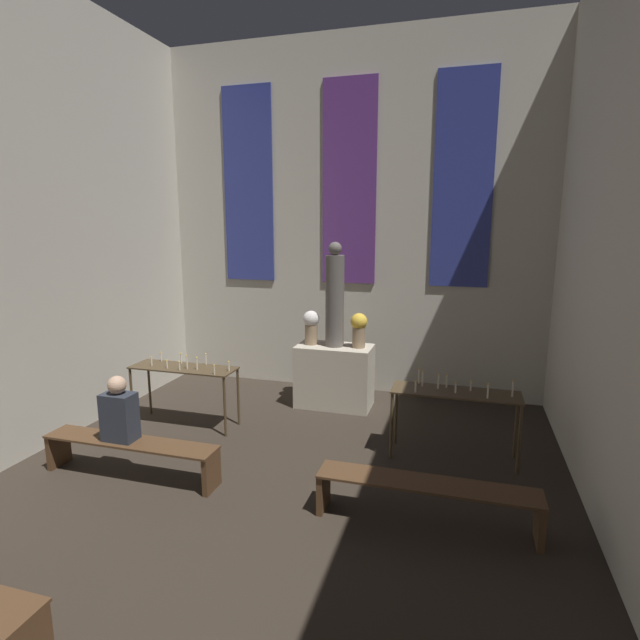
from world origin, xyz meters
The scene contains 10 objects.
wall_back centered at (0.00, 10.39, 2.91)m, with size 6.56×0.16×5.76m.
altar centered at (0.00, 9.43, 0.48)m, with size 1.16×0.62×0.97m.
statue centered at (0.00, 9.43, 1.71)m, with size 0.28×0.28×1.59m.
flower_vase_left centered at (-0.38, 9.43, 1.27)m, with size 0.25×0.25×0.53m.
flower_vase_right centered at (0.38, 9.43, 1.27)m, with size 0.25×0.25×0.53m.
candle_rack_left centered at (-1.84, 8.11, 0.75)m, with size 1.51×0.47×1.05m.
candle_rack_right centered at (1.84, 8.11, 0.75)m, with size 1.51×0.47×1.05m.
pew_back_left centered at (-1.63, 6.61, 0.32)m, with size 2.07×0.36×0.44m.
pew_back_right centered at (1.63, 6.61, 0.32)m, with size 2.07×0.36×0.44m.
person_seated centered at (-1.74, 6.61, 0.76)m, with size 0.36×0.24×0.74m.
Camera 1 is at (1.87, 2.21, 2.83)m, focal length 28.00 mm.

